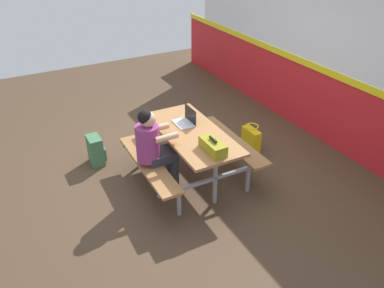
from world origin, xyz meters
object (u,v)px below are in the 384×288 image
picnic_table_main (192,143)px  laptop_silver (186,120)px  backpack_dark (96,150)px  tote_bag_bright (251,139)px  student_nearer (154,144)px  toolbox_grey (213,146)px

picnic_table_main → laptop_silver: size_ratio=5.04×
backpack_dark → tote_bag_bright: 2.38m
picnic_table_main → backpack_dark: picnic_table_main is taller
student_nearer → backpack_dark: bearing=-152.8°
picnic_table_main → backpack_dark: size_ratio=3.71×
student_nearer → backpack_dark: 1.23m
toolbox_grey → tote_bag_bright: 1.53m
laptop_silver → toolbox_grey: size_ratio=0.81×
backpack_dark → picnic_table_main: bearing=47.0°
student_nearer → toolbox_grey: size_ratio=3.02×
toolbox_grey → tote_bag_bright: (-0.76, 1.18, -0.62)m
student_nearer → laptop_silver: (-0.25, 0.60, 0.08)m
laptop_silver → tote_bag_bright: (0.04, 1.13, -0.59)m
picnic_table_main → toolbox_grey: size_ratio=4.08×
student_nearer → tote_bag_bright: student_nearer is taller
toolbox_grey → backpack_dark: bearing=-145.4°
picnic_table_main → tote_bag_bright: (-0.21, 1.17, -0.38)m
toolbox_grey → laptop_silver: bearing=176.3°
picnic_table_main → tote_bag_bright: size_ratio=3.79×
tote_bag_bright → backpack_dark: bearing=-109.4°
toolbox_grey → tote_bag_bright: toolbox_grey is taller
toolbox_grey → backpack_dark: size_ratio=0.91×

